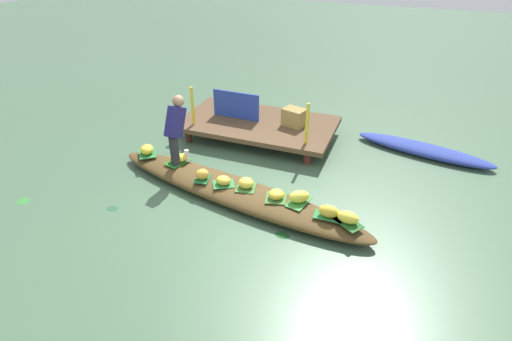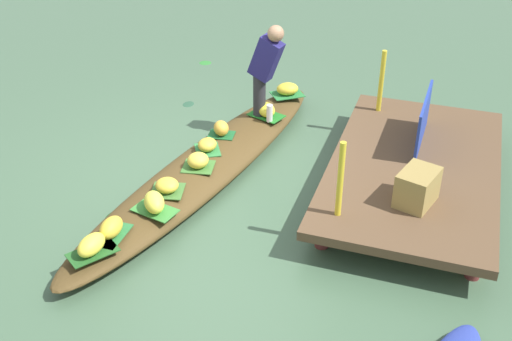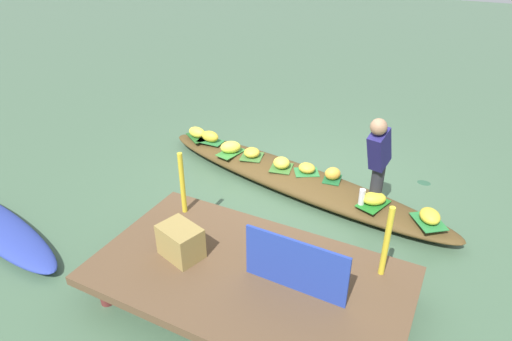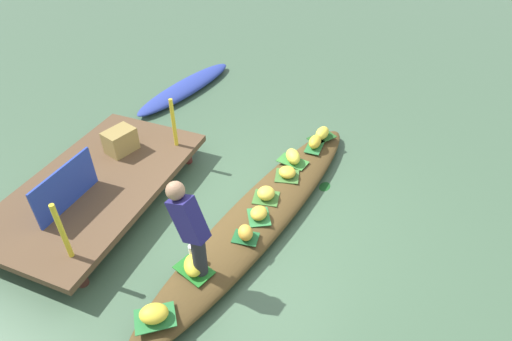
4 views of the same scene
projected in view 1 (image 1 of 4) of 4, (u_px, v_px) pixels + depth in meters
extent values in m
plane|color=#436146|center=(234.00, 198.00, 6.99)|extent=(40.00, 40.00, 0.00)
cube|color=brown|center=(258.00, 124.00, 8.81)|extent=(3.20, 1.80, 0.10)
cylinder|color=#49271E|center=(189.00, 136.00, 8.72)|extent=(0.14, 0.14, 0.26)
cylinder|color=maroon|center=(307.00, 157.00, 7.93)|extent=(0.14, 0.14, 0.26)
cylinder|color=#513223|center=(218.00, 111.00, 9.87)|extent=(0.14, 0.14, 0.26)
cylinder|color=maroon|center=(325.00, 127.00, 9.08)|extent=(0.14, 0.14, 0.26)
ellipsoid|color=#4F3B1C|center=(234.00, 191.00, 6.92)|extent=(4.95, 1.72, 0.26)
ellipsoid|color=#2A3B97|center=(424.00, 150.00, 8.26)|extent=(2.71, 1.06, 0.19)
cube|color=#2F7A3C|center=(224.00, 184.00, 6.87)|extent=(0.44, 0.41, 0.01)
ellipsoid|color=gold|center=(223.00, 180.00, 6.83)|extent=(0.25, 0.22, 0.14)
cube|color=#297839|center=(148.00, 153.00, 7.78)|extent=(0.50, 0.52, 0.01)
ellipsoid|color=yellow|center=(147.00, 149.00, 7.74)|extent=(0.35, 0.38, 0.16)
cube|color=#398336|center=(299.00, 202.00, 6.43)|extent=(0.35, 0.49, 0.01)
ellipsoid|color=#EFE448|center=(299.00, 197.00, 6.39)|extent=(0.37, 0.35, 0.19)
cube|color=#3E722F|center=(246.00, 187.00, 6.79)|extent=(0.37, 0.40, 0.01)
ellipsoid|color=yellow|center=(246.00, 183.00, 6.74)|extent=(0.28, 0.27, 0.17)
cube|color=#1C5C2D|center=(203.00, 179.00, 7.01)|extent=(0.28, 0.34, 0.01)
ellipsoid|color=gold|center=(202.00, 174.00, 6.96)|extent=(0.29, 0.28, 0.18)
cube|color=#3F7030|center=(276.00, 198.00, 6.52)|extent=(0.39, 0.41, 0.01)
ellipsoid|color=gold|center=(276.00, 194.00, 6.48)|extent=(0.33, 0.33, 0.14)
cube|color=#235923|center=(347.00, 222.00, 6.00)|extent=(0.51, 0.46, 0.01)
ellipsoid|color=yellow|center=(348.00, 217.00, 5.95)|extent=(0.34, 0.23, 0.18)
cube|color=#2A7037|center=(328.00, 216.00, 6.12)|extent=(0.43, 0.25, 0.01)
ellipsoid|color=gold|center=(329.00, 211.00, 6.07)|extent=(0.30, 0.19, 0.18)
cube|color=#1F7022|center=(178.00, 162.00, 7.50)|extent=(0.40, 0.50, 0.01)
ellipsoid|color=yellow|center=(178.00, 158.00, 7.46)|extent=(0.38, 0.35, 0.16)
cylinder|color=#28282D|center=(175.00, 151.00, 7.29)|extent=(0.16, 0.16, 0.55)
cube|color=navy|center=(175.00, 122.00, 7.09)|extent=(0.26, 0.47, 0.59)
sphere|color=#9E7556|center=(178.00, 101.00, 7.01)|extent=(0.20, 0.20, 0.20)
cylinder|color=silver|center=(187.00, 156.00, 7.47)|extent=(0.08, 0.08, 0.23)
cube|color=#243C9F|center=(236.00, 105.00, 8.79)|extent=(1.04, 0.05, 0.58)
cylinder|color=gold|center=(193.00, 106.00, 8.47)|extent=(0.06, 0.06, 0.80)
cylinder|color=gold|center=(307.00, 124.00, 7.73)|extent=(0.06, 0.06, 0.80)
cube|color=olive|center=(294.00, 117.00, 8.53)|extent=(0.51, 0.43, 0.36)
ellipsoid|color=#2F7D31|center=(23.00, 201.00, 6.90)|extent=(0.25, 0.25, 0.01)
ellipsoid|color=#285038|center=(112.00, 208.00, 6.73)|extent=(0.20, 0.16, 0.01)
ellipsoid|color=#15491B|center=(282.00, 235.00, 6.15)|extent=(0.25, 0.18, 0.01)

